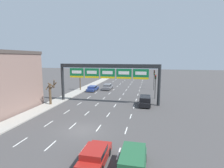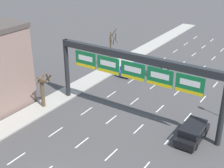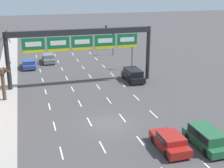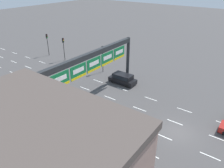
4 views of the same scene
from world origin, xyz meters
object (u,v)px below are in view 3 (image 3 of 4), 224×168
car_red (170,141)px  car_grey (48,58)px  traffic_light_near_gantry (106,33)px  traffic_light_mid_block (132,47)px  tree_bare_closest (6,49)px  sign_gantry (82,41)px  car_blue (29,63)px  tree_bare_second (3,81)px  traffic_light_far_end (113,37)px  suv_black (133,74)px  suv_green (207,137)px

car_red → car_grey: 32.28m
traffic_light_near_gantry → traffic_light_mid_block: (-0.10, -15.49, 0.10)m
car_grey → tree_bare_closest: tree_bare_closest is taller
sign_gantry → car_blue: (-6.48, 10.46, -4.97)m
tree_bare_second → tree_bare_closest: bearing=90.6°
sign_gantry → traffic_light_far_end: (8.58, 15.33, -2.28)m
traffic_light_mid_block → traffic_light_far_end: size_ratio=1.03×
traffic_light_far_end → tree_bare_second: 26.15m
sign_gantry → tree_bare_closest: 14.48m
car_blue → suv_black: size_ratio=1.02×
car_blue → suv_black: suv_black is taller
sign_gantry → traffic_light_far_end: sign_gantry is taller
tree_bare_second → suv_green: bearing=-44.1°
sign_gantry → tree_bare_second: (-9.52, -3.51, -3.31)m
car_blue → traffic_light_near_gantry: (15.17, 10.13, 2.69)m
suv_black → car_grey: 16.89m
traffic_light_far_end → tree_bare_second: traffic_light_far_end is taller
suv_black → traffic_light_mid_block: (1.83, 5.60, 2.57)m
suv_green → traffic_light_near_gantry: (2.30, 39.49, 2.52)m
sign_gantry → tree_bare_closest: size_ratio=3.17×
sign_gantry → traffic_light_far_end: 17.72m
sign_gantry → car_grey: 14.35m
suv_black → tree_bare_second: 16.62m
sign_gantry → suv_green: size_ratio=4.07×
suv_green → car_red: size_ratio=1.11×
suv_black → car_red: bearing=-100.7°
traffic_light_far_end → suv_green: bearing=-93.7°
suv_black → car_grey: bearing=126.4°
car_red → tree_bare_second: (-12.90, 14.99, 1.63)m
car_grey → traffic_light_far_end: traffic_light_far_end is taller
traffic_light_near_gantry → tree_bare_closest: bearing=-151.2°
sign_gantry → traffic_light_far_end: size_ratio=3.92×
car_red → traffic_light_near_gantry: bearing=82.3°
car_blue → tree_bare_second: size_ratio=1.06×
traffic_light_far_end → tree_bare_second: bearing=-133.8°
tree_bare_second → traffic_light_near_gantry: bearing=52.9°
suv_black → traffic_light_far_end: size_ratio=0.96×
car_red → sign_gantry: bearing=100.3°
traffic_light_near_gantry → traffic_light_far_end: traffic_light_near_gantry is taller
traffic_light_near_gantry → tree_bare_closest: (-18.36, -10.09, -0.20)m
car_red → traffic_light_far_end: 34.34m
traffic_light_near_gantry → tree_bare_second: 30.22m
car_blue → tree_bare_closest: (-3.19, 0.04, 2.49)m
suv_black → traffic_light_mid_block: bearing=71.9°
suv_green → traffic_light_mid_block: traffic_light_mid_block is taller
car_red → tree_bare_closest: (-13.04, 28.99, 2.46)m
suv_green → traffic_light_mid_block: (2.20, 24.01, 2.62)m
traffic_light_near_gantry → tree_bare_closest: tree_bare_closest is taller
car_blue → suv_green: 32.06m
sign_gantry → suv_black: sign_gantry is taller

